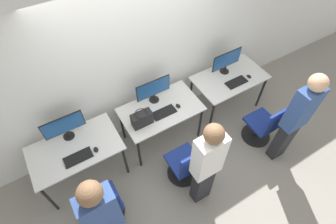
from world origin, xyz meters
name	(u,v)px	position (x,y,z in m)	size (l,w,h in m)	color
ground_plane	(172,152)	(0.00, 0.00, 0.00)	(20.00, 20.00, 0.00)	gray
wall_back	(143,57)	(0.00, 0.84, 1.40)	(12.00, 0.05, 2.80)	silver
desk_left	(76,151)	(-1.34, 0.36, 0.67)	(1.21, 0.72, 0.75)	silver
monitor_left	(64,126)	(-1.34, 0.58, 0.99)	(0.55, 0.16, 0.41)	black
keyboard_left	(78,157)	(-1.34, 0.19, 0.76)	(0.37, 0.17, 0.02)	black
mouse_left	(96,150)	(-1.10, 0.18, 0.77)	(0.06, 0.09, 0.03)	black
office_chair_left	(105,207)	(-1.30, -0.42, 0.35)	(0.48, 0.48, 0.87)	black
person_left	(105,218)	(-1.33, -0.79, 0.98)	(0.36, 0.23, 1.77)	#232328
desk_center	(161,112)	(0.00, 0.36, 0.67)	(1.21, 0.72, 0.75)	silver
monitor_center	(153,89)	(0.00, 0.57, 0.99)	(0.55, 0.16, 0.41)	black
keyboard_center	(164,113)	(0.00, 0.26, 0.76)	(0.37, 0.17, 0.02)	black
mouse_center	(178,106)	(0.25, 0.26, 0.77)	(0.06, 0.09, 0.03)	black
office_chair_center	(186,165)	(-0.06, -0.46, 0.35)	(0.48, 0.48, 0.87)	black
person_center	(207,165)	(-0.04, -0.82, 0.95)	(0.36, 0.23, 1.72)	#232328
desk_right	(229,80)	(1.34, 0.36, 0.67)	(1.21, 0.72, 0.75)	silver
monitor_right	(227,61)	(1.34, 0.52, 0.99)	(0.55, 0.16, 0.41)	black
keyboard_right	(236,82)	(1.34, 0.20, 0.76)	(0.37, 0.17, 0.02)	black
mouse_right	(249,76)	(1.61, 0.19, 0.77)	(0.06, 0.09, 0.03)	black
office_chair_right	(263,126)	(1.40, -0.52, 0.35)	(0.48, 0.48, 0.87)	black
person_right	(296,118)	(1.43, -0.89, 0.97)	(0.36, 0.23, 1.75)	#232328
handbag	(142,119)	(-0.36, 0.25, 0.87)	(0.30, 0.18, 0.25)	black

